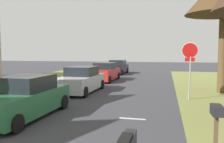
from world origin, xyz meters
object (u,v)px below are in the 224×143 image
(stop_sign_far, at_px, (190,59))
(curbside_mailbox, at_px, (216,117))
(parked_sedan_black, at_px, (117,67))
(parked_sedan_red, at_px, (105,72))
(parked_sedan_green, at_px, (24,98))
(parked_sedan_silver, at_px, (81,80))

(stop_sign_far, bearing_deg, curbside_mailbox, -90.46)
(stop_sign_far, relative_size, curbside_mailbox, 2.30)
(stop_sign_far, distance_m, parked_sedan_black, 15.80)
(stop_sign_far, height_order, parked_sedan_red, stop_sign_far)
(stop_sign_far, height_order, curbside_mailbox, stop_sign_far)
(stop_sign_far, distance_m, parked_sedan_red, 9.86)
(parked_sedan_green, xyz_separation_m, parked_sedan_black, (-0.23, 18.94, 0.00))
(stop_sign_far, xyz_separation_m, parked_sedan_green, (-6.41, -4.67, -1.43))
(parked_sedan_black, bearing_deg, parked_sedan_silver, -88.53)
(parked_sedan_red, bearing_deg, parked_sedan_green, -90.14)
(parked_sedan_black, bearing_deg, parked_sedan_green, -89.30)
(parked_sedan_black, height_order, curbside_mailbox, parked_sedan_black)
(curbside_mailbox, bearing_deg, stop_sign_far, 89.54)
(parked_sedan_green, height_order, curbside_mailbox, parked_sedan_green)
(parked_sedan_red, distance_m, curbside_mailbox, 15.86)
(parked_sedan_green, bearing_deg, stop_sign_far, 36.09)
(stop_sign_far, relative_size, parked_sedan_black, 0.66)
(parked_sedan_black, distance_m, curbside_mailbox, 22.43)
(parked_sedan_black, relative_size, curbside_mailbox, 3.49)
(parked_sedan_silver, relative_size, parked_sedan_black, 1.00)
(parked_sedan_green, relative_size, parked_sedan_black, 1.00)
(parked_sedan_silver, bearing_deg, parked_sedan_green, -90.94)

